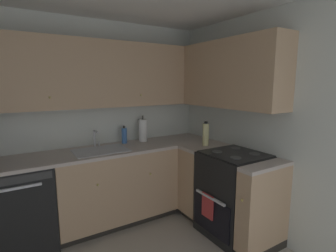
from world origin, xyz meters
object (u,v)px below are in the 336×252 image
oil_bottle (206,134)px  paper_towel_roll (143,130)px  dishwasher (21,207)px  soap_bottle (124,135)px  oven_range (234,193)px

oil_bottle → paper_towel_roll: bearing=131.6°
dishwasher → soap_bottle: bearing=8.5°
oven_range → oil_bottle: size_ratio=3.61×
oven_range → dishwasher: bearing=155.2°
paper_towel_roll → oil_bottle: bearing=-48.4°
oven_range → soap_bottle: (-0.82, 1.12, 0.55)m
paper_towel_roll → oil_bottle: 0.83m
oven_range → oil_bottle: 0.76m
dishwasher → oil_bottle: (2.01, -0.46, 0.62)m
dishwasher → oven_range: 2.23m
soap_bottle → oil_bottle: 1.03m
oven_range → soap_bottle: 1.49m
dishwasher → oven_range: size_ratio=0.83×
oil_bottle → oven_range: bearing=-87.8°
oven_range → soap_bottle: size_ratio=4.77×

